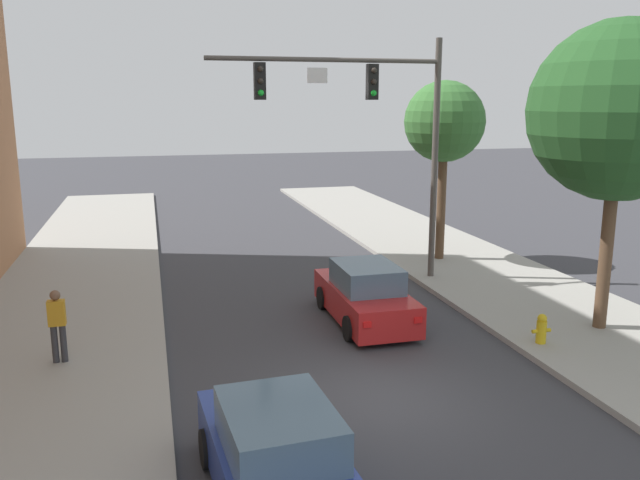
{
  "coord_description": "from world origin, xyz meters",
  "views": [
    {
      "loc": [
        -4.14,
        -11.22,
        5.8
      ],
      "look_at": [
        0.32,
        5.78,
        2.0
      ],
      "focal_mm": 36.47,
      "sensor_mm": 36.0,
      "label": 1
    }
  ],
  "objects_px": {
    "car_lead_red": "(365,296)",
    "street_tree_second": "(444,123)",
    "pedestrian_sidewalk_left_walker": "(57,322)",
    "street_tree_nearest": "(620,112)",
    "car_following_blue": "(277,460)",
    "fire_hydrant": "(541,329)",
    "traffic_signal_mast": "(374,114)"
  },
  "relations": [
    {
      "from": "car_following_blue",
      "to": "fire_hydrant",
      "type": "relative_size",
      "value": 6.01
    },
    {
      "from": "car_lead_red",
      "to": "pedestrian_sidewalk_left_walker",
      "type": "relative_size",
      "value": 2.59
    },
    {
      "from": "traffic_signal_mast",
      "to": "pedestrian_sidewalk_left_walker",
      "type": "bearing_deg",
      "value": -152.62
    },
    {
      "from": "traffic_signal_mast",
      "to": "car_following_blue",
      "type": "xyz_separation_m",
      "value": [
        -5.13,
        -10.66,
        -4.65
      ]
    },
    {
      "from": "car_following_blue",
      "to": "street_tree_nearest",
      "type": "relative_size",
      "value": 0.57
    },
    {
      "from": "car_lead_red",
      "to": "car_following_blue",
      "type": "height_order",
      "value": "same"
    },
    {
      "from": "car_following_blue",
      "to": "street_tree_second",
      "type": "relative_size",
      "value": 0.68
    },
    {
      "from": "car_following_blue",
      "to": "street_tree_second",
      "type": "height_order",
      "value": "street_tree_second"
    },
    {
      "from": "traffic_signal_mast",
      "to": "car_lead_red",
      "type": "height_order",
      "value": "traffic_signal_mast"
    },
    {
      "from": "traffic_signal_mast",
      "to": "car_following_blue",
      "type": "height_order",
      "value": "traffic_signal_mast"
    },
    {
      "from": "traffic_signal_mast",
      "to": "car_following_blue",
      "type": "relative_size",
      "value": 1.73
    },
    {
      "from": "traffic_signal_mast",
      "to": "pedestrian_sidewalk_left_walker",
      "type": "xyz_separation_m",
      "value": [
        -8.81,
        -4.56,
        -4.31
      ]
    },
    {
      "from": "street_tree_nearest",
      "to": "street_tree_second",
      "type": "distance_m",
      "value": 7.86
    },
    {
      "from": "street_tree_nearest",
      "to": "fire_hydrant",
      "type": "bearing_deg",
      "value": -163.67
    },
    {
      "from": "traffic_signal_mast",
      "to": "street_tree_second",
      "type": "height_order",
      "value": "traffic_signal_mast"
    },
    {
      "from": "traffic_signal_mast",
      "to": "car_lead_red",
      "type": "distance_m",
      "value": 5.87
    },
    {
      "from": "street_tree_second",
      "to": "street_tree_nearest",
      "type": "bearing_deg",
      "value": -84.14
    },
    {
      "from": "pedestrian_sidewalk_left_walker",
      "to": "street_tree_nearest",
      "type": "distance_m",
      "value": 13.77
    },
    {
      "from": "car_lead_red",
      "to": "street_tree_second",
      "type": "bearing_deg",
      "value": 49.46
    },
    {
      "from": "car_lead_red",
      "to": "street_tree_nearest",
      "type": "distance_m",
      "value": 7.66
    },
    {
      "from": "car_following_blue",
      "to": "traffic_signal_mast",
      "type": "bearing_deg",
      "value": 64.29
    },
    {
      "from": "car_lead_red",
      "to": "car_following_blue",
      "type": "xyz_separation_m",
      "value": [
        -3.8,
        -7.33,
        0.0
      ]
    },
    {
      "from": "traffic_signal_mast",
      "to": "street_tree_nearest",
      "type": "distance_m",
      "value": 7.01
    },
    {
      "from": "street_tree_second",
      "to": "pedestrian_sidewalk_left_walker",
      "type": "bearing_deg",
      "value": -151.06
    },
    {
      "from": "traffic_signal_mast",
      "to": "street_tree_second",
      "type": "bearing_deg",
      "value": 32.81
    },
    {
      "from": "traffic_signal_mast",
      "to": "street_tree_nearest",
      "type": "xyz_separation_m",
      "value": [
        4.18,
        -5.63,
        0.16
      ]
    },
    {
      "from": "fire_hydrant",
      "to": "street_tree_nearest",
      "type": "height_order",
      "value": "street_tree_nearest"
    },
    {
      "from": "fire_hydrant",
      "to": "traffic_signal_mast",
      "type": "bearing_deg",
      "value": 108.49
    },
    {
      "from": "pedestrian_sidewalk_left_walker",
      "to": "street_tree_second",
      "type": "height_order",
      "value": "street_tree_second"
    },
    {
      "from": "pedestrian_sidewalk_left_walker",
      "to": "street_tree_nearest",
      "type": "bearing_deg",
      "value": -4.71
    },
    {
      "from": "street_tree_nearest",
      "to": "traffic_signal_mast",
      "type": "bearing_deg",
      "value": 126.56
    },
    {
      "from": "car_following_blue",
      "to": "street_tree_second",
      "type": "distance_m",
      "value": 15.98
    }
  ]
}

